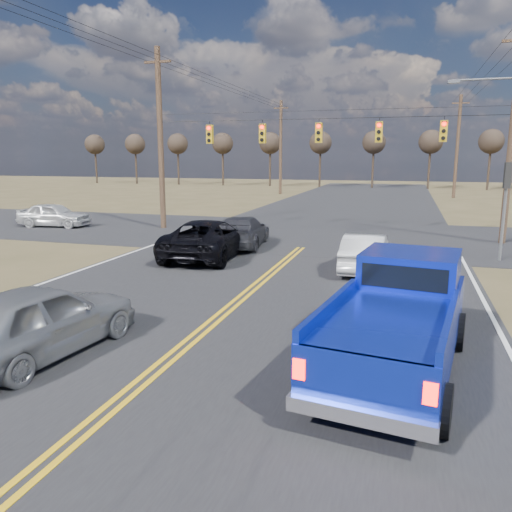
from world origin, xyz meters
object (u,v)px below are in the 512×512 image
(pickup_truck, at_px, (398,320))
(white_car_queue, at_px, (365,252))
(black_suv, at_px, (208,239))
(cross_car_west, at_px, (54,215))
(silver_suv, at_px, (38,320))
(dgrey_car_queue, at_px, (242,232))

(pickup_truck, height_order, white_car_queue, pickup_truck)
(black_suv, bearing_deg, cross_car_west, -28.99)
(pickup_truck, bearing_deg, silver_suv, -160.92)
(pickup_truck, distance_m, black_suv, 12.12)
(dgrey_car_queue, xyz_separation_m, cross_car_west, (-12.77, 3.05, 0.01))
(silver_suv, bearing_deg, cross_car_west, -45.48)
(black_suv, distance_m, cross_car_west, 13.54)
(silver_suv, distance_m, cross_car_west, 20.91)
(dgrey_car_queue, bearing_deg, white_car_queue, 143.10)
(white_car_queue, bearing_deg, dgrey_car_queue, -29.43)
(pickup_truck, height_order, black_suv, pickup_truck)
(dgrey_car_queue, distance_m, cross_car_west, 13.13)
(white_car_queue, height_order, dgrey_car_queue, dgrey_car_queue)
(black_suv, relative_size, cross_car_west, 1.35)
(white_car_queue, bearing_deg, pickup_truck, 99.21)
(pickup_truck, relative_size, black_suv, 1.05)
(pickup_truck, xyz_separation_m, silver_suv, (-7.17, -1.38, -0.25))
(silver_suv, xyz_separation_m, dgrey_car_queue, (-0.01, 13.49, -0.08))
(pickup_truck, relative_size, silver_suv, 1.29)
(silver_suv, xyz_separation_m, white_car_queue, (5.85, 10.10, -0.10))
(dgrey_car_queue, bearing_deg, black_suv, 71.93)
(silver_suv, relative_size, dgrey_car_queue, 0.95)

